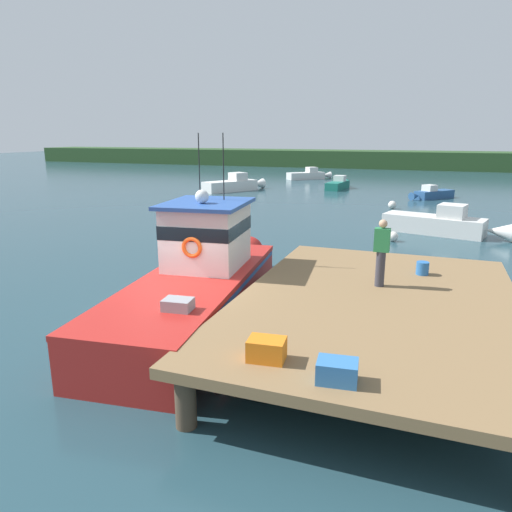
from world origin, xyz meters
TOP-DOWN VIEW (x-y plane):
  - ground_plane at (0.00, 0.00)m, footprint 200.00×200.00m
  - dock at (4.80, 0.00)m, footprint 6.00×9.00m
  - main_fishing_boat at (0.14, 0.54)m, footprint 3.44×9.94m
  - crate_stack_near_edge at (3.44, -3.59)m, footprint 0.64×0.50m
  - crate_single_far at (4.65, -3.89)m, footprint 0.64×0.50m
  - bait_bucket at (5.68, 2.40)m, footprint 0.32×0.32m
  - deckhand_by_the_boat at (4.73, 1.02)m, footprint 0.36×0.22m
  - moored_boat_outer_mooring at (6.37, 14.26)m, footprint 6.00×2.65m
  - moored_boat_far_left at (-10.30, 27.65)m, footprint 4.16×5.83m
  - moored_boat_near_channel at (-6.94, 40.55)m, footprint 4.46×4.13m
  - moored_boat_mid_harbor at (-2.12, 32.31)m, footprint 1.57×4.66m
  - moored_boat_far_right at (5.78, 28.13)m, footprint 3.28×3.73m
  - mooring_buoy_spare_mooring at (4.27, 11.77)m, footprint 0.46×0.46m
  - mooring_buoy_channel_marker at (7.01, 20.23)m, footprint 0.43×0.43m
  - mooring_buoy_outer at (3.40, 21.87)m, footprint 0.52×0.52m
  - mooring_buoy_inshore at (5.96, 6.66)m, footprint 0.50×0.50m
  - far_shoreline at (0.00, 62.00)m, footprint 120.00×8.00m

SIDE VIEW (x-z plane):
  - ground_plane at x=0.00m, z-range 0.00..0.00m
  - mooring_buoy_channel_marker at x=7.01m, z-range 0.00..0.43m
  - mooring_buoy_spare_mooring at x=4.27m, z-range 0.00..0.46m
  - mooring_buoy_inshore at x=5.96m, z-range 0.00..0.50m
  - mooring_buoy_outer at x=3.40m, z-range 0.00..0.52m
  - moored_boat_far_right at x=5.78m, z-range -0.17..0.89m
  - moored_boat_mid_harbor at x=-2.12m, z-range -0.18..0.98m
  - moored_boat_near_channel at x=-6.94m, z-range -0.20..1.09m
  - moored_boat_outer_mooring at x=6.37m, z-range -0.23..1.27m
  - moored_boat_far_left at x=-10.30m, z-range -0.24..1.30m
  - main_fishing_boat at x=0.14m, z-range -1.39..3.41m
  - dock at x=4.80m, z-range 0.47..1.67m
  - far_shoreline at x=0.00m, z-range 0.00..2.40m
  - crate_single_far at x=4.65m, z-range 1.20..1.53m
  - bait_bucket at x=5.68m, z-range 1.20..1.54m
  - crate_stack_near_edge at x=3.44m, z-range 1.20..1.56m
  - deckhand_by_the_boat at x=4.73m, z-range 1.24..2.87m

